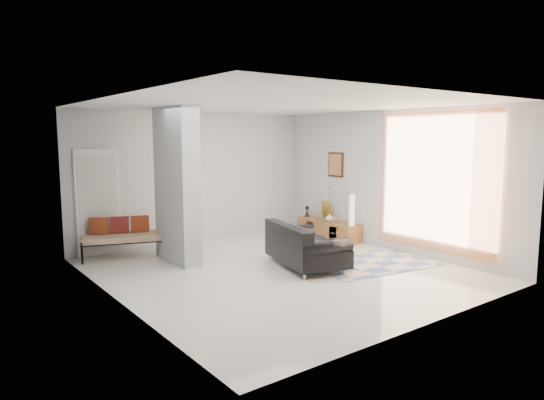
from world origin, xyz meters
TOP-DOWN VIEW (x-y plane):
  - floor at (0.00, 0.00)m, footprint 6.00×6.00m
  - ceiling at (0.00, 0.00)m, footprint 6.00×6.00m
  - wall_back at (0.00, 3.00)m, footprint 6.00×0.00m
  - wall_front at (0.00, -3.00)m, footprint 6.00×0.00m
  - wall_left at (-2.75, 0.00)m, footprint 0.00×6.00m
  - wall_right at (2.75, 0.00)m, footprint 0.00×6.00m
  - partition_column at (-1.10, 1.60)m, footprint 0.35×1.20m
  - hallway_door at (-2.10, 2.96)m, footprint 0.85×0.06m
  - curtain at (2.67, -1.15)m, footprint 0.00×2.55m
  - wall_art at (2.72, 1.45)m, footprint 0.04×0.45m
  - media_console at (2.52, 1.45)m, footprint 0.45×1.69m
  - loveseat at (0.49, -0.07)m, footprint 1.29×1.78m
  - daybed at (-1.75, 2.49)m, footprint 1.76×1.18m
  - area_rug at (1.60, -0.64)m, footprint 2.37×1.77m
  - cylinder_lamp at (2.50, 0.72)m, footprint 0.12×0.12m
  - bronze_figurine at (2.47, 2.13)m, footprint 0.14×0.14m
  - vase at (2.47, 1.37)m, footprint 0.17×0.17m

SIDE VIEW (x-z plane):
  - floor at x=0.00m, z-range 0.00..0.00m
  - area_rug at x=1.60m, z-range 0.00..0.01m
  - media_console at x=2.52m, z-range -0.19..0.61m
  - loveseat at x=0.49m, z-range -0.03..0.73m
  - daybed at x=-1.75m, z-range 0.04..0.80m
  - vase at x=2.47m, z-range 0.40..0.57m
  - bronze_figurine at x=2.47m, z-range 0.40..0.65m
  - cylinder_lamp at x=2.50m, z-range 0.40..1.06m
  - hallway_door at x=-2.10m, z-range 0.00..2.04m
  - partition_column at x=-1.10m, z-range 0.00..2.80m
  - wall_back at x=0.00m, z-range -1.60..4.40m
  - wall_front at x=0.00m, z-range -1.60..4.40m
  - wall_left at x=-2.75m, z-range -1.60..4.40m
  - wall_right at x=2.75m, z-range -1.60..4.40m
  - curtain at x=2.67m, z-range 0.17..2.72m
  - wall_art at x=2.72m, z-range 1.38..1.92m
  - ceiling at x=0.00m, z-range 2.80..2.80m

